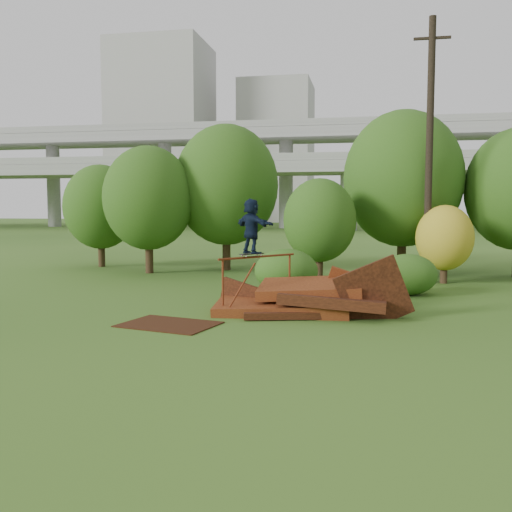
% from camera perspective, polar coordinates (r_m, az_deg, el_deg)
% --- Properties ---
extents(ground, '(240.00, 240.00, 0.00)m').
position_cam_1_polar(ground, '(14.94, 1.55, -6.83)').
color(ground, '#2D5116').
rests_on(ground, ground).
extents(scrap_pile, '(5.76, 2.88, 2.22)m').
position_cam_1_polar(scrap_pile, '(16.48, 4.88, -4.36)').
color(scrap_pile, '#46170C').
rests_on(scrap_pile, ground).
extents(grind_rail, '(1.86, 2.26, 1.62)m').
position_cam_1_polar(grind_rail, '(16.78, 0.18, -1.40)').
color(grind_rail, maroon).
rests_on(grind_rail, ground).
extents(skateboard, '(0.65, 0.73, 0.08)m').
position_cam_1_polar(skateboard, '(16.58, -0.44, 0.21)').
color(skateboard, black).
rests_on(skateboard, grind_rail).
extents(skater, '(1.45, 1.28, 1.59)m').
position_cam_1_polar(skater, '(16.54, -0.45, 3.02)').
color(skater, black).
rests_on(skater, skateboard).
extents(flat_plate, '(2.71, 2.21, 0.03)m').
position_cam_1_polar(flat_plate, '(15.01, -8.70, -6.77)').
color(flat_plate, '#32180A').
rests_on(flat_plate, ground).
extents(tree_0, '(4.13, 4.13, 5.82)m').
position_cam_1_polar(tree_0, '(26.56, -10.71, 5.71)').
color(tree_0, black).
rests_on(tree_0, ground).
extents(tree_1, '(5.01, 5.01, 6.97)m').
position_cam_1_polar(tree_1, '(27.49, -3.00, 7.10)').
color(tree_1, black).
rests_on(tree_1, ground).
extents(tree_2, '(2.99, 2.99, 4.22)m').
position_cam_1_polar(tree_2, '(23.53, 6.38, 3.55)').
color(tree_2, black).
rests_on(tree_2, ground).
extents(tree_3, '(5.28, 5.28, 7.33)m').
position_cam_1_polar(tree_3, '(26.46, 14.50, 7.47)').
color(tree_3, black).
rests_on(tree_3, ground).
extents(tree_4, '(2.26, 2.26, 3.12)m').
position_cam_1_polar(tree_4, '(23.81, 18.34, 1.73)').
color(tree_4, black).
rests_on(tree_4, ground).
extents(tree_6, '(3.71, 3.71, 5.18)m').
position_cam_1_polar(tree_6, '(29.99, -15.28, 4.76)').
color(tree_6, black).
rests_on(tree_6, ground).
extents(shrub_left, '(2.26, 2.09, 1.57)m').
position_cam_1_polar(shrub_left, '(20.25, 3.03, -1.48)').
color(shrub_left, '#264E14').
rests_on(shrub_left, ground).
extents(shrub_right, '(2.02, 1.85, 1.43)m').
position_cam_1_polar(shrub_right, '(20.39, 14.93, -1.80)').
color(shrub_right, '#264E14').
rests_on(shrub_right, ground).
extents(utility_pole, '(1.40, 0.28, 10.39)m').
position_cam_1_polar(utility_pole, '(23.81, 16.95, 10.09)').
color(utility_pole, black).
rests_on(utility_pole, ground).
extents(freeway_overpass, '(160.00, 15.00, 13.70)m').
position_cam_1_polar(freeway_overpass, '(77.71, 9.39, 10.25)').
color(freeway_overpass, gray).
rests_on(freeway_overpass, ground).
extents(building_left, '(18.00, 16.00, 35.00)m').
position_cam_1_polar(building_left, '(117.54, -9.34, 11.95)').
color(building_left, '#9E9E99').
rests_on(building_left, ground).
extents(building_right, '(14.00, 14.00, 28.00)m').
position_cam_1_polar(building_right, '(118.38, 2.11, 10.25)').
color(building_right, '#9E9E99').
rests_on(building_right, ground).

